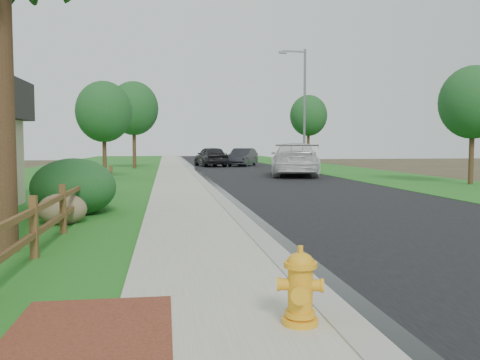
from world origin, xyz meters
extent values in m
plane|color=#352E1D|center=(0.00, 0.00, 0.00)|extent=(120.00, 120.00, 0.00)
cube|color=black|center=(4.60, 35.00, 0.01)|extent=(8.00, 90.00, 0.02)
cube|color=gray|center=(0.40, 35.00, 0.06)|extent=(0.40, 90.00, 0.12)
cube|color=black|center=(0.75, 35.00, 0.02)|extent=(0.50, 90.00, 0.00)
cube|color=#9F9B8A|center=(-0.90, 35.00, 0.05)|extent=(2.20, 90.00, 0.10)
cube|color=#24611B|center=(-2.80, 35.00, 0.03)|extent=(1.60, 90.00, 0.06)
cube|color=#24611B|center=(-8.00, 35.00, 0.02)|extent=(9.00, 90.00, 0.04)
cube|color=#24611B|center=(11.50, 35.00, 0.02)|extent=(6.00, 90.00, 0.04)
cube|color=brown|center=(-2.20, -1.00, 0.06)|extent=(1.60, 2.40, 0.11)
cube|color=#4B3319|center=(-3.60, 2.80, 0.55)|extent=(0.12, 0.12, 1.10)
cube|color=#4B3319|center=(-3.60, 5.20, 0.55)|extent=(0.12, 0.12, 1.10)
cube|color=#4B3319|center=(-3.60, 7.60, 0.55)|extent=(0.12, 0.12, 1.10)
cube|color=#4B3319|center=(-3.60, 10.00, 0.55)|extent=(0.12, 0.12, 1.10)
cube|color=#4B3319|center=(-3.60, 12.40, 0.55)|extent=(0.12, 0.12, 1.10)
cube|color=#4B3319|center=(-3.60, 14.80, 0.55)|extent=(0.12, 0.12, 1.10)
cube|color=#4B3319|center=(-3.60, 1.60, 0.45)|extent=(0.08, 2.35, 0.10)
cube|color=#4B3319|center=(-3.60, 1.60, 0.85)|extent=(0.08, 2.35, 0.10)
cube|color=#4B3319|center=(-3.60, 4.00, 0.45)|extent=(0.08, 2.35, 0.10)
cube|color=#4B3319|center=(-3.60, 4.00, 0.85)|extent=(0.08, 2.35, 0.10)
cube|color=#4B3319|center=(-3.60, 6.40, 0.45)|extent=(0.08, 2.35, 0.10)
cube|color=#4B3319|center=(-3.60, 6.40, 0.85)|extent=(0.08, 2.35, 0.10)
cube|color=#4B3319|center=(-3.60, 8.80, 0.45)|extent=(0.08, 2.35, 0.10)
cube|color=#4B3319|center=(-3.60, 8.80, 0.85)|extent=(0.08, 2.35, 0.10)
cube|color=#4B3319|center=(-3.60, 11.20, 0.45)|extent=(0.08, 2.35, 0.10)
cube|color=#4B3319|center=(-3.60, 11.20, 0.85)|extent=(0.08, 2.35, 0.10)
cube|color=#4B3319|center=(-3.60, 13.60, 0.45)|extent=(0.08, 2.35, 0.10)
cube|color=#4B3319|center=(-3.60, 13.60, 0.85)|extent=(0.08, 2.35, 0.10)
cylinder|color=orange|center=(-0.10, -0.93, 0.13)|extent=(0.37, 0.37, 0.07)
cylinder|color=orange|center=(-0.10, -0.93, 0.43)|extent=(0.25, 0.25, 0.57)
cylinder|color=orange|center=(-0.10, -0.93, 0.21)|extent=(0.31, 0.31, 0.06)
cylinder|color=orange|center=(-0.10, -0.93, 0.72)|extent=(0.34, 0.34, 0.06)
ellipsoid|color=orange|center=(-0.10, -0.93, 0.74)|extent=(0.28, 0.28, 0.21)
cylinder|color=orange|center=(-0.10, -0.93, 0.87)|extent=(0.06, 0.06, 0.08)
cylinder|color=orange|center=(-0.14, -1.09, 0.46)|extent=(0.19, 0.17, 0.17)
cylinder|color=orange|center=(-0.28, -0.88, 0.51)|extent=(0.17, 0.17, 0.13)
cylinder|color=orange|center=(0.08, -0.98, 0.51)|extent=(0.17, 0.17, 0.13)
imported|color=silver|center=(6.38, 24.50, 1.02)|extent=(4.15, 7.32, 2.00)
imported|color=black|center=(2.50, 38.72, 0.89)|extent=(2.93, 5.41, 1.75)
imported|color=black|center=(5.38, 39.09, 0.81)|extent=(3.52, 5.08, 1.59)
cylinder|color=slate|center=(8.72, 30.62, 4.45)|extent=(0.18, 0.18, 8.90)
cube|color=slate|center=(7.93, 30.61, 8.70)|extent=(1.78, 0.15, 0.12)
cube|color=slate|center=(7.04, 30.59, 8.60)|extent=(0.55, 0.23, 0.18)
ellipsoid|color=brown|center=(-3.90, 6.65, 0.39)|extent=(1.35, 1.15, 0.77)
ellipsoid|color=#163E1C|center=(-3.90, 8.25, 0.79)|extent=(2.67, 2.67, 1.57)
ellipsoid|color=#163E1C|center=(-3.90, 8.27, 0.73)|extent=(2.25, 2.25, 1.46)
ellipsoid|color=#163E1C|center=(-3.95, 9.17, 0.64)|extent=(1.99, 1.99, 1.28)
cylinder|color=#372016|center=(-4.79, 23.07, 1.64)|extent=(0.22, 0.22, 3.28)
ellipsoid|color=#163E1C|center=(-4.79, 23.07, 3.75)|extent=(3.06, 3.06, 3.37)
cylinder|color=#372016|center=(13.00, 16.48, 1.72)|extent=(0.24, 0.24, 3.44)
ellipsoid|color=#163E1C|center=(13.00, 16.48, 3.94)|extent=(3.15, 3.15, 3.46)
cylinder|color=#372016|center=(-3.90, 35.40, 2.10)|extent=(0.29, 0.29, 4.20)
ellipsoid|color=#163E1C|center=(-3.90, 35.40, 4.80)|extent=(3.88, 3.88, 4.27)
cylinder|color=#372016|center=(12.90, 44.12, 2.13)|extent=(0.29, 0.29, 4.26)
ellipsoid|color=#163E1C|center=(12.90, 44.12, 4.86)|extent=(3.76, 3.76, 4.13)
camera|label=1|loc=(-1.45, -5.87, 1.93)|focal=38.00mm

